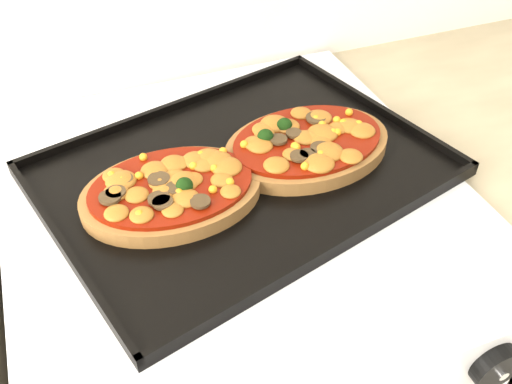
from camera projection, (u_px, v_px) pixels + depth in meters
name	position (u px, v px, depth m)	size (l,w,h in m)	color
stove	(239.00, 369.00, 1.06)	(0.60, 0.60, 0.91)	silver
knob_right	(496.00, 367.00, 0.62)	(0.06, 0.06, 0.02)	black
baking_tray	(243.00, 168.00, 0.77)	(0.51, 0.38, 0.02)	black
pizza_left	(172.00, 189.00, 0.71)	(0.23, 0.16, 0.03)	brown
pizza_right	(307.00, 143.00, 0.79)	(0.24, 0.17, 0.03)	brown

